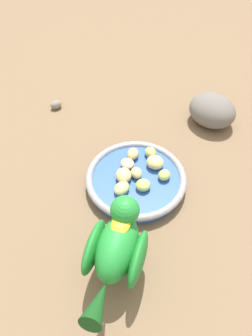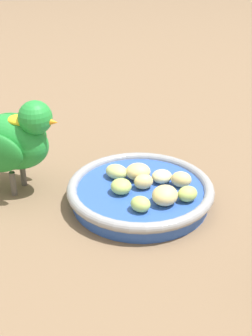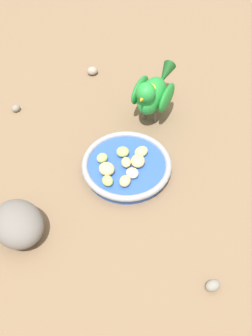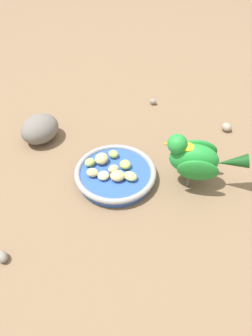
% 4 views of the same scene
% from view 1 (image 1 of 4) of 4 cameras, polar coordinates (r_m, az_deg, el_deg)
% --- Properties ---
extents(ground_plane, '(4.00, 4.00, 0.00)m').
position_cam_1_polar(ground_plane, '(0.66, 2.70, -3.68)').
color(ground_plane, '#7A6047').
extents(feeding_bowl, '(0.19, 0.19, 0.03)m').
position_cam_1_polar(feeding_bowl, '(0.65, 1.68, -2.01)').
color(feeding_bowl, '#2D56B7').
rests_on(feeding_bowl, ground_plane).
extents(apple_piece_0, '(0.03, 0.03, 0.02)m').
position_cam_1_polar(apple_piece_0, '(0.62, 3.08, -2.87)').
color(apple_piece_0, '#B2CC66').
rests_on(apple_piece_0, feeding_bowl).
extents(apple_piece_1, '(0.04, 0.04, 0.02)m').
position_cam_1_polar(apple_piece_1, '(0.62, -0.73, -3.39)').
color(apple_piece_1, '#C6D17A').
rests_on(apple_piece_1, feeding_bowl).
extents(apple_piece_2, '(0.03, 0.03, 0.02)m').
position_cam_1_polar(apple_piece_2, '(0.64, 1.75, -0.83)').
color(apple_piece_2, '#E5C67F').
rests_on(apple_piece_2, feeding_bowl).
extents(apple_piece_3, '(0.05, 0.05, 0.02)m').
position_cam_1_polar(apple_piece_3, '(0.66, 4.89, 0.96)').
color(apple_piece_3, '#E5C67F').
rests_on(apple_piece_3, feeding_bowl).
extents(apple_piece_4, '(0.03, 0.03, 0.02)m').
position_cam_1_polar(apple_piece_4, '(0.64, -0.40, -1.21)').
color(apple_piece_4, '#E5C67F').
rests_on(apple_piece_4, feeding_bowl).
extents(apple_piece_5, '(0.03, 0.03, 0.02)m').
position_cam_1_polar(apple_piece_5, '(0.64, 6.43, -1.19)').
color(apple_piece_5, '#B2CC66').
rests_on(apple_piece_5, feeding_bowl).
extents(apple_piece_6, '(0.03, 0.03, 0.02)m').
position_cam_1_polar(apple_piece_6, '(0.68, 4.14, 2.64)').
color(apple_piece_6, '#B2CC66').
rests_on(apple_piece_6, feeding_bowl).
extents(apple_piece_7, '(0.04, 0.04, 0.02)m').
position_cam_1_polar(apple_piece_7, '(0.66, 0.23, 0.74)').
color(apple_piece_7, beige).
rests_on(apple_piece_7, feeding_bowl).
extents(apple_piece_8, '(0.03, 0.03, 0.02)m').
position_cam_1_polar(apple_piece_8, '(0.67, 1.18, 2.41)').
color(apple_piece_8, '#E5C67F').
rests_on(apple_piece_8, feeding_bowl).
extents(parrot, '(0.11, 0.19, 0.13)m').
position_cam_1_polar(parrot, '(0.50, -1.61, -13.31)').
color(parrot, '#59544C').
rests_on(parrot, ground_plane).
extents(rock_large, '(0.14, 0.14, 0.07)m').
position_cam_1_polar(rock_large, '(0.79, 14.25, 9.33)').
color(rock_large, slate).
rests_on(rock_large, ground_plane).
extents(pebble_1, '(0.03, 0.03, 0.02)m').
position_cam_1_polar(pebble_1, '(0.84, -11.67, 10.35)').
color(pebble_1, gray).
rests_on(pebble_1, ground_plane).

